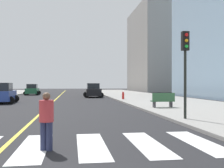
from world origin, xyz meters
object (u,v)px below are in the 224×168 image
(pedestrian_crossing, at_px, (46,118))
(fire_hydrant, at_px, (123,96))
(car_blue_nearest, at_px, (2,94))
(car_green_second, at_px, (32,90))
(car_black_third, at_px, (93,91))
(traffic_light_near_corner, at_px, (185,57))
(park_bench, at_px, (163,100))

(pedestrian_crossing, bearing_deg, fire_hydrant, 92.06)
(car_blue_nearest, distance_m, fire_hydrant, 13.35)
(car_green_second, height_order, fire_hydrant, car_green_second)
(car_black_third, height_order, pedestrian_crossing, car_black_third)
(traffic_light_near_corner, xyz_separation_m, park_bench, (1.08, 6.89, -2.67))
(car_green_second, height_order, park_bench, car_green_second)
(car_green_second, bearing_deg, traffic_light_near_corner, -71.16)
(car_green_second, xyz_separation_m, pedestrian_crossing, (6.31, -42.48, 0.04))
(car_black_third, relative_size, pedestrian_crossing, 2.69)
(car_black_third, distance_m, park_bench, 20.45)
(park_bench, bearing_deg, car_black_third, 9.43)
(pedestrian_crossing, bearing_deg, traffic_light_near_corner, 57.24)
(traffic_light_near_corner, bearing_deg, car_green_second, -70.79)
(car_black_third, bearing_deg, car_green_second, -44.35)
(park_bench, bearing_deg, pedestrian_crossing, 146.51)
(car_black_third, height_order, fire_hydrant, car_black_third)
(car_green_second, xyz_separation_m, car_black_third, (10.06, -10.05, 0.05))
(car_blue_nearest, bearing_deg, pedestrian_crossing, -75.41)
(car_blue_nearest, xyz_separation_m, pedestrian_crossing, (6.31, -21.12, -0.02))
(car_green_second, bearing_deg, pedestrian_crossing, -81.93)
(car_blue_nearest, bearing_deg, fire_hydrant, 10.82)
(car_green_second, bearing_deg, park_bench, -65.47)
(car_blue_nearest, xyz_separation_m, car_black_third, (10.06, 11.30, -0.01))
(car_blue_nearest, height_order, car_green_second, car_blue_nearest)
(fire_hydrant, bearing_deg, car_blue_nearest, -167.14)
(car_green_second, bearing_deg, car_blue_nearest, -90.38)
(pedestrian_crossing, bearing_deg, car_blue_nearest, 124.22)
(car_green_second, distance_m, traffic_light_near_corner, 39.28)
(pedestrian_crossing, bearing_deg, car_black_third, 100.99)
(car_blue_nearest, distance_m, car_green_second, 21.36)
(car_green_second, bearing_deg, fire_hydrant, -55.10)
(car_blue_nearest, distance_m, park_bench, 16.51)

